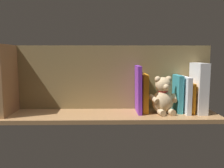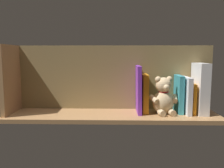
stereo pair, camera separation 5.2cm
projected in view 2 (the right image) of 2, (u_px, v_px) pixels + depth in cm
name	position (u px, v px, depth cm)	size (l,w,h in cm)	color
ground_plane	(112.00, 115.00, 125.59)	(113.79, 27.04, 2.20)	#A87A4C
shelf_back_panel	(112.00, 77.00, 134.29)	(113.79, 1.50, 36.83)	olive
shelf_side_divider	(10.00, 79.00, 124.43)	(2.40, 21.04, 36.83)	#A87A4C
dictionary_thick_white	(200.00, 88.00, 124.49)	(5.26, 16.21, 27.14)	silver
book_0	(191.00, 98.00, 126.14)	(1.64, 14.68, 16.34)	orange
book_1	(186.00, 95.00, 125.14)	(2.40, 16.40, 19.73)	silver
book_2	(179.00, 94.00, 126.74)	(2.67, 13.25, 20.42)	teal
teddy_bear	(163.00, 97.00, 123.88)	(16.11, 14.38, 20.19)	#D1B284
book_3	(145.00, 93.00, 127.22)	(3.01, 13.11, 20.97)	orange
book_4	(139.00, 89.00, 125.76)	(2.02, 15.63, 25.67)	purple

